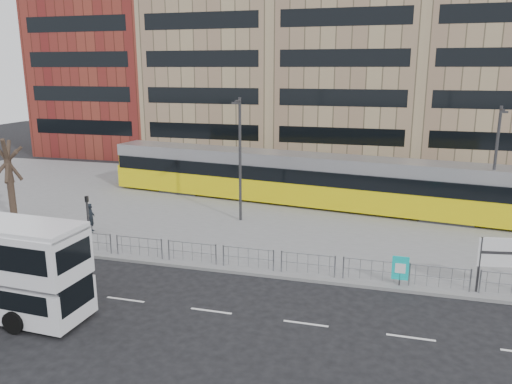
% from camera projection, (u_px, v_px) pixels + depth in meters
% --- Properties ---
extents(ground, '(120.00, 120.00, 0.00)m').
position_uv_depth(ground, '(202.00, 270.00, 25.10)').
color(ground, black).
rests_on(ground, ground).
extents(plaza, '(64.00, 24.00, 0.15)m').
position_uv_depth(plaza, '(262.00, 207.00, 36.31)').
color(plaza, slate).
rests_on(plaza, ground).
extents(kerb, '(64.00, 0.25, 0.17)m').
position_uv_depth(kerb, '(202.00, 268.00, 25.13)').
color(kerb, gray).
rests_on(kerb, ground).
extents(building_row, '(70.40, 18.40, 31.20)m').
position_uv_depth(building_row, '(329.00, 39.00, 53.66)').
color(building_row, maroon).
rests_on(building_row, ground).
extents(pedestrian_barrier, '(32.07, 0.07, 1.10)m').
position_uv_depth(pedestrian_barrier, '(242.00, 252.00, 24.82)').
color(pedestrian_barrier, gray).
rests_on(pedestrian_barrier, plaza).
extents(road_markings, '(62.00, 0.12, 0.01)m').
position_uv_depth(road_markings, '(189.00, 308.00, 21.10)').
color(road_markings, white).
rests_on(road_markings, ground).
extents(tram, '(31.33, 7.26, 3.68)m').
position_uv_depth(tram, '(303.00, 179.00, 36.47)').
color(tram, yellow).
rests_on(tram, plaza).
extents(station_sign, '(2.20, 0.44, 2.55)m').
position_uv_depth(station_sign, '(504.00, 255.00, 21.81)').
color(station_sign, '#2D2D30').
rests_on(station_sign, plaza).
extents(ad_panel, '(0.75, 0.07, 1.41)m').
position_uv_depth(ad_panel, '(400.00, 269.00, 22.77)').
color(ad_panel, '#2D2D30').
rests_on(ad_panel, plaza).
extents(pedestrian, '(0.64, 0.76, 1.78)m').
position_uv_depth(pedestrian, '(91.00, 218.00, 30.30)').
color(pedestrian, black).
rests_on(pedestrian, plaza).
extents(traffic_light_west, '(0.17, 0.20, 3.10)m').
position_uv_depth(traffic_light_west, '(88.00, 216.00, 26.83)').
color(traffic_light_west, '#2D2D30').
rests_on(traffic_light_west, plaza).
extents(lamp_post_west, '(0.45, 1.04, 7.96)m').
position_uv_depth(lamp_post_west, '(240.00, 155.00, 31.79)').
color(lamp_post_west, '#2D2D30').
rests_on(lamp_post_west, plaza).
extents(lamp_post_east, '(0.45, 1.04, 7.56)m').
position_uv_depth(lamp_post_east, '(495.00, 162.00, 30.39)').
color(lamp_post_east, '#2D2D30').
rests_on(lamp_post_east, plaza).
extents(bare_tree, '(4.92, 4.92, 7.79)m').
position_uv_depth(bare_tree, '(5.00, 136.00, 31.68)').
color(bare_tree, '#30211A').
rests_on(bare_tree, plaza).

